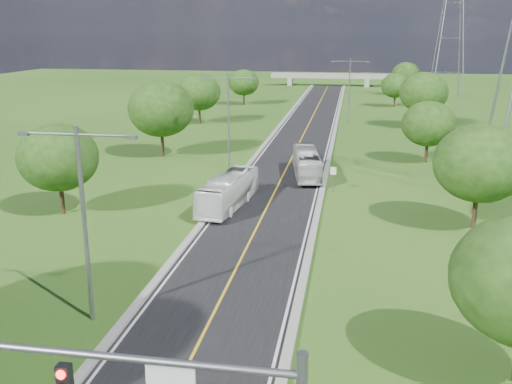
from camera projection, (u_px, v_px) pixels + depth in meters
ground at (299, 144)px, 73.79m from camera, size 260.00×260.00×0.00m
road at (303, 136)px, 79.47m from camera, size 8.00×150.00×0.06m
curb_left at (273, 134)px, 80.13m from camera, size 0.50×150.00×0.22m
curb_right at (334, 136)px, 78.77m from camera, size 0.50×150.00×0.22m
speed_limit_sign at (333, 175)px, 51.65m from camera, size 0.55×0.09×2.40m
overpass at (328, 77)px, 148.96m from camera, size 30.00×3.00×3.20m
streetlight_near_left at (83, 209)px, 27.63m from camera, size 5.90×0.25×10.00m
streetlight_mid_left at (228, 114)px, 58.91m from camera, size 5.90×0.25×10.00m
streetlight_far_right at (349, 85)px, 88.26m from camera, size 5.90×0.25×10.00m
power_tower_far at (451, 31)px, 117.89m from camera, size 9.00×6.40×28.00m
tree_lb at (58, 157)px, 44.76m from camera, size 6.30×6.30×7.33m
tree_lc at (161, 109)px, 65.19m from camera, size 7.56×7.56×8.79m
tree_ld at (199, 92)px, 88.43m from camera, size 6.72×6.72×7.82m
tree_le at (244, 83)px, 110.95m from camera, size 5.88×5.88×6.84m
tree_rb at (480, 163)px, 41.42m from camera, size 6.72×6.72×7.82m
tree_rc at (429, 124)px, 62.61m from camera, size 5.88×5.88×6.84m
tree_rd at (424, 93)px, 84.78m from camera, size 7.14×7.14×8.30m
tree_re at (395, 86)px, 108.27m from camera, size 5.46×5.46×6.35m
tree_rf at (406, 75)px, 126.49m from camera, size 6.30×6.30×7.33m
bus_outbound at (307, 163)px, 57.02m from camera, size 3.71×9.92×2.70m
bus_inbound at (229, 191)px, 47.18m from camera, size 3.51×10.02×2.73m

